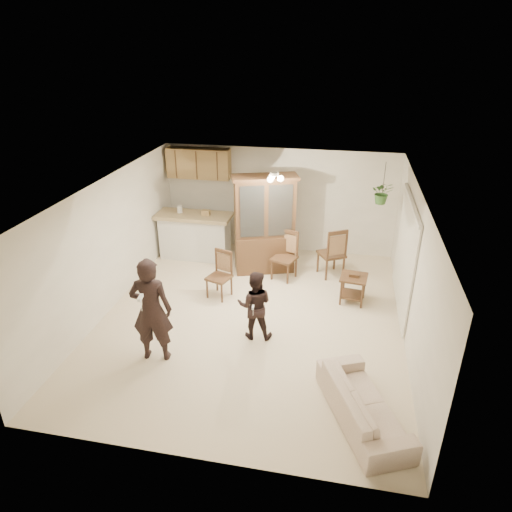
% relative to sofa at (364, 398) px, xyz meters
% --- Properties ---
extents(floor, '(6.50, 6.50, 0.00)m').
position_rel_sofa_xyz_m(floor, '(-2.01, 2.15, -0.37)').
color(floor, beige).
rests_on(floor, ground).
extents(ceiling, '(5.50, 6.50, 0.02)m').
position_rel_sofa_xyz_m(ceiling, '(-2.01, 2.15, 2.13)').
color(ceiling, silver).
rests_on(ceiling, wall_back).
extents(wall_back, '(5.50, 0.02, 2.50)m').
position_rel_sofa_xyz_m(wall_back, '(-2.01, 5.40, 0.88)').
color(wall_back, silver).
rests_on(wall_back, ground).
extents(wall_front, '(5.50, 0.02, 2.50)m').
position_rel_sofa_xyz_m(wall_front, '(-2.01, -1.10, 0.88)').
color(wall_front, silver).
rests_on(wall_front, ground).
extents(wall_left, '(0.02, 6.50, 2.50)m').
position_rel_sofa_xyz_m(wall_left, '(-4.76, 2.15, 0.88)').
color(wall_left, silver).
rests_on(wall_left, ground).
extents(wall_right, '(0.02, 6.50, 2.50)m').
position_rel_sofa_xyz_m(wall_right, '(0.74, 2.15, 0.88)').
color(wall_right, silver).
rests_on(wall_right, ground).
extents(breakfast_bar, '(1.60, 0.55, 1.00)m').
position_rel_sofa_xyz_m(breakfast_bar, '(-3.86, 4.50, 0.13)').
color(breakfast_bar, silver).
rests_on(breakfast_bar, floor).
extents(bar_top, '(1.75, 0.70, 0.08)m').
position_rel_sofa_xyz_m(bar_top, '(-3.86, 4.50, 0.68)').
color(bar_top, '#9F835F').
rests_on(bar_top, breakfast_bar).
extents(upper_cabinets, '(1.50, 0.34, 0.70)m').
position_rel_sofa_xyz_m(upper_cabinets, '(-3.91, 5.22, 1.73)').
color(upper_cabinets, olive).
rests_on(upper_cabinets, wall_back).
extents(vertical_blinds, '(0.06, 2.30, 2.10)m').
position_rel_sofa_xyz_m(vertical_blinds, '(0.70, 3.05, 0.73)').
color(vertical_blinds, beige).
rests_on(vertical_blinds, wall_right).
extents(ceiling_fixture, '(0.36, 0.36, 0.20)m').
position_rel_sofa_xyz_m(ceiling_fixture, '(-1.81, 3.35, 2.03)').
color(ceiling_fixture, beige).
rests_on(ceiling_fixture, ceiling).
extents(hanging_plant, '(0.43, 0.37, 0.48)m').
position_rel_sofa_xyz_m(hanging_plant, '(0.29, 4.55, 1.48)').
color(hanging_plant, '#2D5622').
rests_on(hanging_plant, ceiling).
extents(plant_cord, '(0.01, 0.01, 0.65)m').
position_rel_sofa_xyz_m(plant_cord, '(0.29, 4.55, 1.81)').
color(plant_cord, black).
rests_on(plant_cord, ceiling).
extents(sofa, '(1.43, 2.01, 0.73)m').
position_rel_sofa_xyz_m(sofa, '(0.00, 0.00, 0.00)').
color(sofa, '#F2E5C7').
rests_on(sofa, floor).
extents(adult, '(0.71, 0.52, 1.80)m').
position_rel_sofa_xyz_m(adult, '(-3.31, 0.72, 0.53)').
color(adult, black).
rests_on(adult, floor).
extents(child, '(0.71, 0.58, 1.35)m').
position_rel_sofa_xyz_m(child, '(-1.83, 1.61, 0.31)').
color(child, black).
rests_on(child, floor).
extents(china_hutch, '(1.49, 0.95, 2.19)m').
position_rel_sofa_xyz_m(china_hutch, '(-2.13, 4.16, 0.71)').
color(china_hutch, '#371C14').
rests_on(china_hutch, floor).
extents(side_table, '(0.57, 0.57, 0.62)m').
position_rel_sofa_xyz_m(side_table, '(-0.16, 3.14, -0.07)').
color(side_table, '#371C14').
rests_on(side_table, floor).
extents(chair_bar, '(0.54, 0.54, 0.97)m').
position_rel_sofa_xyz_m(chair_bar, '(-2.81, 2.82, -0.09)').
color(chair_bar, '#371C14').
rests_on(chair_bar, floor).
extents(chair_hutch_left, '(0.60, 0.60, 1.07)m').
position_rel_sofa_xyz_m(chair_hutch_left, '(-1.64, 3.85, -0.07)').
color(chair_hutch_left, '#371C14').
rests_on(chair_hutch_left, floor).
extents(chair_hutch_right, '(0.69, 0.69, 1.14)m').
position_rel_sofa_xyz_m(chair_hutch_right, '(-0.65, 4.21, -0.05)').
color(chair_hutch_right, '#371C14').
rests_on(chair_hutch_right, floor).
extents(controller_adult, '(0.07, 0.16, 0.05)m').
position_rel_sofa_xyz_m(controller_adult, '(-3.26, 0.31, 1.01)').
color(controller_adult, white).
rests_on(controller_adult, adult).
extents(controller_child, '(0.04, 0.11, 0.03)m').
position_rel_sofa_xyz_m(controller_child, '(-1.80, 1.32, 0.41)').
color(controller_child, white).
rests_on(controller_child, child).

